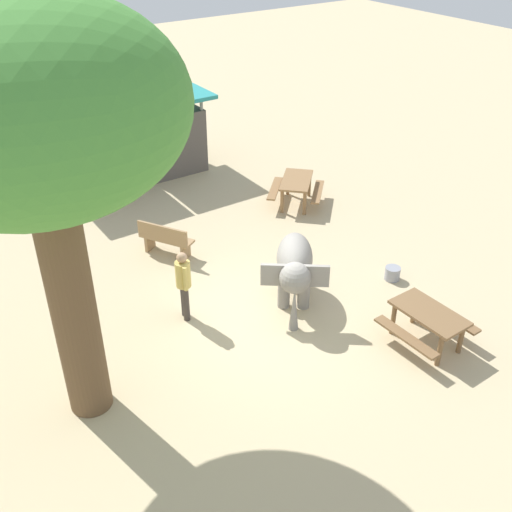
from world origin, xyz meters
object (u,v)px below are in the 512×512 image
object	(u,v)px
market_stall_teal	(166,135)
elephant	(295,266)
wooden_bench	(165,239)
person_handler	(183,281)
feed_bucket	(392,273)
shade_tree_main	(36,118)
market_stall_blue	(87,152)
picnic_table_near	(428,319)
picnic_table_far	(296,186)

from	to	relation	value
market_stall_teal	elephant	bearing A→B (deg)	-97.41
market_stall_teal	wooden_bench	bearing A→B (deg)	-117.49
person_handler	market_stall_teal	bearing A→B (deg)	80.62
market_stall_teal	feed_bucket	world-z (taller)	market_stall_teal
shade_tree_main	feed_bucket	size ratio (longest dim) A/B	19.38
shade_tree_main	person_handler	bearing A→B (deg)	26.10
elephant	person_handler	bearing A→B (deg)	-72.78
market_stall_blue	market_stall_teal	size ratio (longest dim) A/B	1.00
wooden_bench	elephant	bearing A→B (deg)	-7.22
picnic_table_near	market_stall_teal	bearing A→B (deg)	-0.12
market_stall_blue	wooden_bench	bearing A→B (deg)	-89.06
person_handler	feed_bucket	size ratio (longest dim) A/B	4.50
market_stall_blue	picnic_table_near	bearing A→B (deg)	-75.13
market_stall_blue	market_stall_teal	xyz separation A→B (m)	(2.60, 0.00, 0.00)
elephant	shade_tree_main	world-z (taller)	shade_tree_main
person_handler	picnic_table_far	distance (m)	6.01
picnic_table_far	shade_tree_main	bearing A→B (deg)	163.08
person_handler	feed_bucket	xyz separation A→B (m)	(4.73, -1.43, -0.79)
person_handler	wooden_bench	bearing A→B (deg)	87.05
market_stall_teal	feed_bucket	xyz separation A→B (m)	(1.39, -8.81, -0.98)
wooden_bench	picnic_table_near	xyz separation A→B (m)	(2.80, -5.99, 0.12)
person_handler	wooden_bench	xyz separation A→B (m)	(0.82, 2.53, -0.48)
shade_tree_main	picnic_table_far	xyz separation A→B (m)	(7.84, 4.25, -4.71)
elephant	picnic_table_far	world-z (taller)	elephant
picnic_table_far	market_stall_blue	bearing A→B (deg)	90.07
shade_tree_main	feed_bucket	distance (m)	8.97
market_stall_teal	feed_bucket	bearing A→B (deg)	-81.05
picnic_table_far	market_stall_blue	size ratio (longest dim) A/B	0.84
person_handler	picnic_table_near	distance (m)	5.02
market_stall_teal	picnic_table_near	bearing A→B (deg)	-88.53
feed_bucket	shade_tree_main	bearing A→B (deg)	178.84
feed_bucket	market_stall_blue	bearing A→B (deg)	114.36
picnic_table_near	feed_bucket	world-z (taller)	picnic_table_near
wooden_bench	picnic_table_far	xyz separation A→B (m)	(4.40, 0.43, 0.12)
elephant	picnic_table_near	xyz separation A→B (m)	(1.34, -2.64, -0.35)
person_handler	picnic_table_far	world-z (taller)	person_handler
feed_bucket	picnic_table_far	bearing A→B (deg)	83.60
wooden_bench	feed_bucket	bearing A→B (deg)	13.90
elephant	shade_tree_main	size ratio (longest dim) A/B	0.29
elephant	wooden_bench	bearing A→B (deg)	-119.52
picnic_table_far	feed_bucket	xyz separation A→B (m)	(-0.49, -4.40, -0.43)
picnic_table_far	feed_bucket	world-z (taller)	picnic_table_far
picnic_table_near	feed_bucket	xyz separation A→B (m)	(1.11, 2.03, -0.43)
wooden_bench	market_stall_teal	xyz separation A→B (m)	(2.52, 4.84, 0.67)
elephant	picnic_table_far	bearing A→B (deg)	179.08
wooden_bench	market_stall_teal	bearing A→B (deg)	121.82
elephant	market_stall_blue	distance (m)	8.34
picnic_table_near	market_stall_teal	size ratio (longest dim) A/B	0.61
person_handler	wooden_bench	size ratio (longest dim) A/B	1.15
shade_tree_main	wooden_bench	size ratio (longest dim) A/B	4.96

